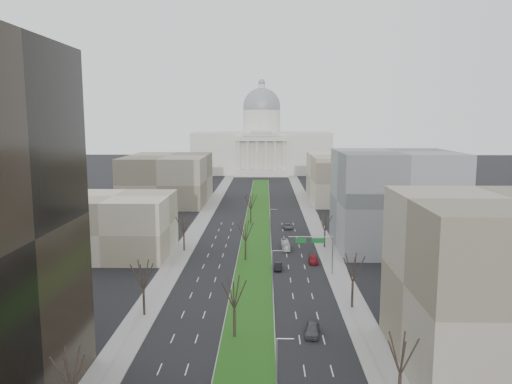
# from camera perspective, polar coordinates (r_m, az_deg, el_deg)

# --- Properties ---
(ground) EXTENTS (600.00, 600.00, 0.00)m
(ground) POSITION_cam_1_polar(r_m,az_deg,el_deg) (152.36, 0.16, -3.67)
(ground) COLOR black
(ground) RESTS_ON ground
(median) EXTENTS (8.00, 222.03, 0.20)m
(median) POSITION_cam_1_polar(r_m,az_deg,el_deg) (151.35, 0.15, -3.71)
(median) COLOR #999993
(median) RESTS_ON ground
(sidewalk_left) EXTENTS (5.00, 330.00, 0.15)m
(sidewalk_left) POSITION_cam_1_polar(r_m,az_deg,el_deg) (129.53, -7.84, -5.87)
(sidewalk_left) COLOR gray
(sidewalk_left) RESTS_ON ground
(sidewalk_right) EXTENTS (5.00, 330.00, 0.15)m
(sidewalk_right) POSITION_cam_1_polar(r_m,az_deg,el_deg) (128.85, 7.81, -5.95)
(sidewalk_right) COLOR gray
(sidewalk_right) RESTS_ON ground
(capitol) EXTENTS (80.00, 46.00, 55.00)m
(capitol) POSITION_cam_1_polar(r_m,az_deg,el_deg) (299.00, 0.65, 5.38)
(capitol) COLOR beige
(capitol) RESTS_ON ground
(building_beige_left) EXTENTS (26.00, 22.00, 14.00)m
(building_beige_left) POSITION_cam_1_polar(r_m,az_deg,el_deg) (121.94, -15.87, -3.67)
(building_beige_left) COLOR tan
(building_beige_left) RESTS_ON ground
(building_tan_right) EXTENTS (26.00, 24.00, 22.00)m
(building_tan_right) POSITION_cam_1_polar(r_m,az_deg,el_deg) (71.26, 26.78, -9.45)
(building_tan_right) COLOR #776E5C
(building_tan_right) RESTS_ON ground
(building_grey_right) EXTENTS (28.00, 26.00, 24.00)m
(building_grey_right) POSITION_cam_1_polar(r_m,az_deg,el_deg) (126.58, 15.52, -0.92)
(building_grey_right) COLOR slate
(building_grey_right) RESTS_ON ground
(building_far_left) EXTENTS (30.00, 40.00, 18.00)m
(building_far_left) POSITION_cam_1_polar(r_m,az_deg,el_deg) (194.03, -10.03, 1.49)
(building_far_left) COLOR #776E5C
(building_far_left) RESTS_ON ground
(building_far_right) EXTENTS (30.00, 40.00, 18.00)m
(building_far_right) POSITION_cam_1_polar(r_m,az_deg,el_deg) (198.01, 10.56, 1.61)
(building_far_right) COLOR tan
(building_far_right) RESTS_ON ground
(tree_left_near) EXTENTS (5.10, 5.10, 9.18)m
(tree_left_near) POSITION_cam_1_polar(r_m,az_deg,el_deg) (56.80, -20.40, -18.40)
(tree_left_near) COLOR black
(tree_left_near) RESTS_ON ground
(tree_left_mid) EXTENTS (5.40, 5.40, 9.72)m
(tree_left_mid) POSITION_cam_1_polar(r_m,az_deg,el_deg) (83.23, -12.79, -9.13)
(tree_left_mid) COLOR black
(tree_left_mid) RESTS_ON ground
(tree_left_far) EXTENTS (5.28, 5.28, 9.50)m
(tree_left_far) POSITION_cam_1_polar(r_m,az_deg,el_deg) (121.23, -8.27, -3.58)
(tree_left_far) COLOR black
(tree_left_far) RESTS_ON ground
(tree_right_near) EXTENTS (5.16, 5.16, 9.29)m
(tree_right_near) POSITION_cam_1_polar(r_m,az_deg,el_deg) (58.66, 16.25, -17.22)
(tree_right_near) COLOR black
(tree_right_near) RESTS_ON ground
(tree_right_mid) EXTENTS (5.52, 5.52, 9.94)m
(tree_right_mid) POSITION_cam_1_polar(r_m,az_deg,el_deg) (85.90, 11.04, -8.41)
(tree_right_mid) COLOR black
(tree_right_mid) RESTS_ON ground
(tree_right_far) EXTENTS (5.04, 5.04, 9.07)m
(tree_right_far) POSITION_cam_1_polar(r_m,az_deg,el_deg) (124.46, 7.89, -3.41)
(tree_right_far) COLOR black
(tree_right_far) RESTS_ON ground
(tree_median_a) EXTENTS (5.40, 5.40, 9.72)m
(tree_median_a) POSITION_cam_1_polar(r_m,az_deg,el_deg) (73.42, -2.51, -11.31)
(tree_median_a) COLOR black
(tree_median_a) RESTS_ON ground
(tree_median_b) EXTENTS (5.40, 5.40, 9.72)m
(tree_median_b) POSITION_cam_1_polar(r_m,az_deg,el_deg) (111.86, -1.22, -4.42)
(tree_median_b) COLOR black
(tree_median_b) RESTS_ON ground
(tree_median_c) EXTENTS (5.40, 5.40, 9.72)m
(tree_median_c) POSITION_cam_1_polar(r_m,az_deg,el_deg) (151.11, -0.60, -1.07)
(tree_median_c) COLOR black
(tree_median_c) RESTS_ON ground
(streetlamp_median_a) EXTENTS (1.90, 0.20, 9.16)m
(streetlamp_median_a) POSITION_cam_1_polar(r_m,az_deg,el_deg) (55.90, 2.41, -20.40)
(streetlamp_median_a) COLOR gray
(streetlamp_median_a) RESTS_ON ground
(streetlamp_median_b) EXTENTS (1.90, 0.20, 9.16)m
(streetlamp_median_b) POSITION_cam_1_polar(r_m,az_deg,el_deg) (88.21, 1.91, -9.41)
(streetlamp_median_b) COLOR gray
(streetlamp_median_b) RESTS_ON ground
(streetlamp_median_c) EXTENTS (1.90, 0.20, 9.16)m
(streetlamp_median_c) POSITION_cam_1_polar(r_m,az_deg,el_deg) (126.89, 1.67, -3.90)
(streetlamp_median_c) COLOR gray
(streetlamp_median_c) RESTS_ON ground
(mast_arm_signs) EXTENTS (9.12, 0.24, 8.09)m
(mast_arm_signs) POSITION_cam_1_polar(r_m,az_deg,el_deg) (102.87, 7.26, -6.13)
(mast_arm_signs) COLOR gray
(mast_arm_signs) RESTS_ON ground
(car_grey_near) EXTENTS (2.76, 5.31, 1.72)m
(car_grey_near) POSITION_cam_1_polar(r_m,az_deg,el_deg) (76.93, 6.46, -15.33)
(car_grey_near) COLOR #424349
(car_grey_near) RESTS_ON ground
(car_black) EXTENTS (1.83, 4.49, 1.45)m
(car_black) POSITION_cam_1_polar(r_m,az_deg,el_deg) (107.06, 2.54, -8.48)
(car_black) COLOR black
(car_black) RESTS_ON ground
(car_red) EXTENTS (2.22, 5.09, 1.46)m
(car_red) POSITION_cam_1_polar(r_m,az_deg,el_deg) (112.48, 6.58, -7.70)
(car_red) COLOR maroon
(car_red) RESTS_ON ground
(car_grey_far) EXTENTS (2.82, 5.24, 1.40)m
(car_grey_far) POSITION_cam_1_polar(r_m,az_deg,el_deg) (146.13, 3.62, -3.93)
(car_grey_far) COLOR #53565B
(car_grey_far) RESTS_ON ground
(box_van) EXTENTS (2.03, 7.34, 2.02)m
(box_van) POSITION_cam_1_polar(r_m,az_deg,el_deg) (123.52, 3.40, -6.06)
(box_van) COLOR silver
(box_van) RESTS_ON ground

